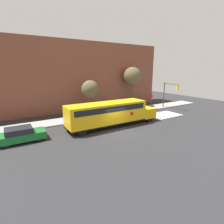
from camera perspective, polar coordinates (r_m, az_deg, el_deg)
ground_plane at (r=19.99m, az=1.54°, el=-5.94°), size 60.00×60.00×0.00m
sidewalk_strip at (r=25.40m, az=-6.52°, el=-1.52°), size 44.00×3.00×0.15m
building_backdrop at (r=30.54m, az=-12.14°, el=11.30°), size 32.00×4.00×11.15m
crosswalk_stripes at (r=27.79m, az=16.68°, el=-0.83°), size 4.70×3.20×0.01m
school_bus at (r=20.79m, az=-0.55°, el=-0.25°), size 11.70×2.57×2.94m
parked_car at (r=18.79m, az=-27.50°, el=-6.56°), size 4.15×1.89×1.42m
stop_sign at (r=30.05m, az=12.63°, el=3.96°), size 0.67×0.10×2.73m
traffic_light at (r=31.81m, az=18.04°, el=6.45°), size 0.28×2.97×4.57m
tree_near_sidewalk at (r=26.79m, az=-7.16°, el=7.35°), size 2.66×2.66×5.15m
tree_far_sidewalk at (r=31.80m, az=6.65°, el=11.47°), size 3.17×3.17×7.14m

